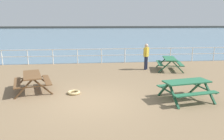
{
  "coord_description": "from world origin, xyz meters",
  "views": [
    {
      "loc": [
        0.02,
        -7.87,
        3.03
      ],
      "look_at": [
        1.04,
        1.82,
        0.8
      ],
      "focal_mm": 34.08,
      "sensor_mm": 36.0,
      "label": 1
    }
  ],
  "objects_px": {
    "picnic_table_near_right": "(186,86)",
    "picnic_table_mid_centre": "(170,61)",
    "picnic_table_near_left": "(32,78)",
    "visitor": "(146,55)"
  },
  "relations": [
    {
      "from": "picnic_table_near_left",
      "to": "picnic_table_near_right",
      "type": "bearing_deg",
      "value": -122.05
    },
    {
      "from": "picnic_table_mid_centre",
      "to": "visitor",
      "type": "height_order",
      "value": "visitor"
    },
    {
      "from": "picnic_table_near_left",
      "to": "visitor",
      "type": "relative_size",
      "value": 1.3
    },
    {
      "from": "picnic_table_near_right",
      "to": "picnic_table_mid_centre",
      "type": "relative_size",
      "value": 0.98
    },
    {
      "from": "picnic_table_near_right",
      "to": "picnic_table_mid_centre",
      "type": "bearing_deg",
      "value": 66.04
    },
    {
      "from": "visitor",
      "to": "picnic_table_near_right",
      "type": "bearing_deg",
      "value": -46.38
    },
    {
      "from": "picnic_table_near_right",
      "to": "picnic_table_mid_centre",
      "type": "distance_m",
      "value": 5.34
    },
    {
      "from": "picnic_table_near_left",
      "to": "visitor",
      "type": "distance_m",
      "value": 7.2
    },
    {
      "from": "picnic_table_near_left",
      "to": "visitor",
      "type": "xyz_separation_m",
      "value": [
        6.13,
        3.75,
        0.36
      ]
    },
    {
      "from": "picnic_table_mid_centre",
      "to": "visitor",
      "type": "relative_size",
      "value": 1.25
    }
  ]
}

